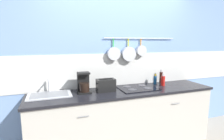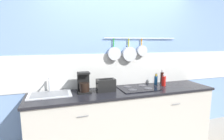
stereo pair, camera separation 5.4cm
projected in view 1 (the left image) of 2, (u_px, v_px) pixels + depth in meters
The scene contains 10 objects.
wall_back at pixel (117, 64), 2.93m from camera, with size 7.20×0.15×2.60m.
cabinet_base at pixel (125, 120), 2.74m from camera, with size 2.80×0.60×0.88m.
countertop at pixel (125, 91), 2.66m from camera, with size 2.84×0.62×0.03m.
sink_basin at pixel (50, 94), 2.41m from camera, with size 0.58×0.36×0.22m.
coffee_maker at pixel (84, 84), 2.53m from camera, with size 0.19×0.19×0.30m.
toaster at pixel (106, 85), 2.60m from camera, with size 0.29×0.15×0.19m.
cooktop at pixel (137, 88), 2.79m from camera, with size 0.60×0.48×0.01m.
bottle_hot_sauce at pixel (155, 80), 3.04m from camera, with size 0.05×0.05×0.18m.
bottle_dish_soap at pixel (163, 80), 2.94m from camera, with size 0.07×0.07×0.20m.
bottle_sesame_oil at pixel (161, 77), 3.12m from camera, with size 0.06×0.06×0.25m.
Camera 1 is at (-1.05, -2.36, 1.64)m, focal length 28.00 mm.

